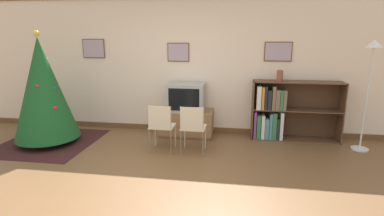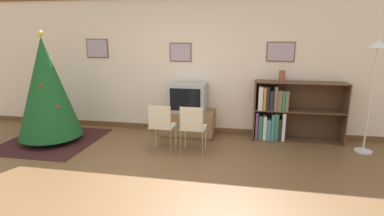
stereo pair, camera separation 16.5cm
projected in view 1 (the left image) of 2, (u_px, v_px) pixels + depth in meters
ground_plane at (147, 192)px, 3.75m from camera, size 24.00×24.00×0.00m
wall_back at (183, 65)px, 5.90m from camera, size 9.18×0.11×2.70m
area_rug at (49, 142)px, 5.49m from camera, size 1.62×1.71×0.01m
christmas_tree at (43, 89)px, 5.25m from camera, size 1.10×1.10×1.99m
tv_console at (186, 123)px, 5.82m from camera, size 1.02×0.53×0.51m
television at (186, 97)px, 5.69m from camera, size 0.69×0.52×0.53m
folding_chair_left at (161, 125)px, 4.93m from camera, size 0.40×0.40×0.82m
folding_chair_right at (193, 127)px, 4.85m from camera, size 0.40×0.40×0.82m
bookshelf at (280, 112)px, 5.58m from camera, size 1.60×0.36×1.10m
vase at (280, 75)px, 5.42m from camera, size 0.11×0.11×0.20m
standing_lamp at (371, 67)px, 4.82m from camera, size 0.28×0.28×1.85m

